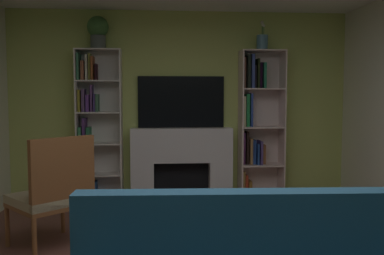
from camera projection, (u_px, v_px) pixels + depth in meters
wall_back_accent at (181, 107)px, 5.92m from camera, size 4.74×0.06×2.61m
fireplace at (182, 163)px, 5.81m from camera, size 1.47×0.56×1.03m
tv at (181, 102)px, 5.85m from camera, size 1.18×0.06×0.70m
bookshelf_left at (95, 129)px, 5.70m from camera, size 0.59×0.29×2.08m
bookshelf_right at (256, 123)px, 5.87m from camera, size 0.59×0.33×2.08m
potted_plant at (98, 31)px, 5.57m from camera, size 0.28×0.28×0.43m
vase_with_flowers at (262, 42)px, 5.76m from camera, size 0.15×0.15×0.39m
armchair at (54, 192)px, 4.08m from camera, size 0.88×0.88×1.09m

